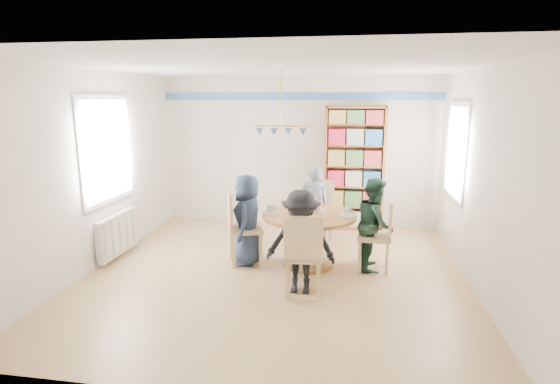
% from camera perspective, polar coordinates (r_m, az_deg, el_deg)
% --- Properties ---
extents(ground, '(5.00, 5.00, 0.00)m').
position_cam_1_polar(ground, '(5.96, -0.62, -10.74)').
color(ground, tan).
extents(room_shell, '(5.00, 5.00, 5.00)m').
position_cam_1_polar(room_shell, '(6.42, -1.64, 6.17)').
color(room_shell, white).
rests_on(room_shell, ground).
extents(radiator, '(0.12, 1.00, 0.60)m').
position_cam_1_polar(radiator, '(6.90, -20.45, -5.19)').
color(radiator, silver).
rests_on(radiator, ground).
extents(dining_table, '(1.30, 1.30, 0.75)m').
position_cam_1_polar(dining_table, '(6.10, 3.79, -4.63)').
color(dining_table, '#976431').
rests_on(dining_table, ground).
extents(chair_left, '(0.59, 0.59, 1.05)m').
position_cam_1_polar(chair_left, '(6.21, -5.36, -4.17)').
color(chair_left, tan).
rests_on(chair_left, ground).
extents(chair_right, '(0.48, 0.48, 0.99)m').
position_cam_1_polar(chair_right, '(6.09, 13.06, -5.07)').
color(chair_right, tan).
rests_on(chair_right, ground).
extents(chair_far, '(0.52, 0.52, 1.01)m').
position_cam_1_polar(chair_far, '(7.14, 5.05, -2.17)').
color(chair_far, tan).
rests_on(chair_far, ground).
extents(chair_near, '(0.49, 0.49, 1.02)m').
position_cam_1_polar(chair_near, '(5.16, 3.07, -7.78)').
color(chair_near, tan).
rests_on(chair_near, ground).
extents(person_left, '(0.46, 0.66, 1.29)m').
position_cam_1_polar(person_left, '(6.17, -4.30, -3.62)').
color(person_left, '#1A253A').
rests_on(person_left, ground).
extents(person_right, '(0.49, 0.63, 1.27)m').
position_cam_1_polar(person_right, '(6.11, 12.31, -4.09)').
color(person_right, black).
rests_on(person_right, ground).
extents(person_far, '(0.51, 0.38, 1.30)m').
position_cam_1_polar(person_far, '(6.91, 4.43, -1.86)').
color(person_far, gray).
rests_on(person_far, ground).
extents(person_near, '(0.83, 0.49, 1.27)m').
position_cam_1_polar(person_near, '(5.24, 2.71, -6.55)').
color(person_near, black).
rests_on(person_near, ground).
extents(bookshelf, '(1.04, 0.31, 2.19)m').
position_cam_1_polar(bookshelf, '(7.85, 9.64, 2.89)').
color(bookshelf, brown).
rests_on(bookshelf, ground).
extents(tableware, '(1.27, 1.27, 0.33)m').
position_cam_1_polar(tableware, '(6.06, 3.59, -2.14)').
color(tableware, white).
rests_on(tableware, dining_table).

